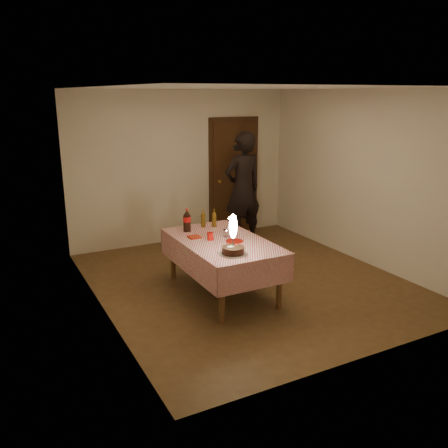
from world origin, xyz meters
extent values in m
cube|color=brown|center=(0.00, 0.00, 0.00)|extent=(4.00, 4.50, 0.01)
cube|color=silver|center=(0.00, 2.25, 1.30)|extent=(4.00, 0.04, 2.60)
cube|color=silver|center=(0.00, -2.25, 1.30)|extent=(4.00, 0.04, 2.60)
cube|color=silver|center=(-2.00, 0.00, 1.30)|extent=(0.04, 4.50, 2.60)
cube|color=silver|center=(2.00, 0.00, 1.30)|extent=(0.04, 4.50, 2.60)
cube|color=silver|center=(0.00, 0.00, 2.60)|extent=(4.00, 4.50, 0.04)
cube|color=#472814|center=(1.00, 2.22, 1.02)|extent=(0.85, 0.05, 2.05)
sphere|color=#B28C33|center=(0.68, 2.17, 1.00)|extent=(0.06, 0.06, 0.06)
cube|color=brown|center=(-0.50, -0.19, 0.69)|extent=(0.90, 1.60, 0.04)
cylinder|color=brown|center=(-0.89, -0.93, 0.34)|extent=(0.07, 0.07, 0.67)
cylinder|color=brown|center=(-0.11, -0.93, 0.34)|extent=(0.07, 0.07, 0.67)
cylinder|color=brown|center=(-0.89, 0.55, 0.34)|extent=(0.07, 0.07, 0.67)
cylinder|color=brown|center=(-0.11, 0.55, 0.34)|extent=(0.07, 0.07, 0.67)
cube|color=#EDE6CE|center=(-0.50, -0.19, 0.72)|extent=(1.02, 1.72, 0.01)
cube|color=#EDE6CE|center=(-0.50, -1.04, 0.54)|extent=(1.02, 0.01, 0.34)
cube|color=#EDE6CE|center=(-0.50, 0.67, 0.54)|extent=(1.02, 0.01, 0.34)
cube|color=#EDE6CE|center=(-1.00, -0.19, 0.54)|extent=(0.01, 1.72, 0.34)
cube|color=#EDE6CE|center=(0.01, -0.19, 0.54)|extent=(0.01, 1.72, 0.34)
cylinder|color=white|center=(-0.63, -0.72, 0.73)|extent=(0.33, 0.33, 0.01)
cylinder|color=black|center=(-0.63, -0.72, 0.77)|extent=(0.26, 0.26, 0.08)
cylinder|color=white|center=(-0.65, -0.70, 0.81)|extent=(0.07, 0.07, 0.00)
sphere|color=red|center=(-0.60, -0.73, 0.82)|extent=(0.02, 0.02, 0.02)
cube|color=#19721E|center=(-0.58, -0.74, 0.81)|extent=(0.02, 0.01, 0.00)
cube|color=#19721E|center=(-0.61, -0.74, 0.81)|extent=(0.01, 0.02, 0.00)
cylinder|color=#262628|center=(-0.63, -0.72, 0.87)|extent=(0.01, 0.01, 0.12)
ellipsoid|color=#FFF2BF|center=(-0.63, -0.72, 1.06)|extent=(0.09, 0.09, 0.29)
sphere|color=white|center=(-0.63, -0.72, 0.95)|extent=(0.04, 0.04, 0.04)
cylinder|color=#A9130B|center=(-0.39, -0.31, 0.73)|extent=(0.22, 0.22, 0.01)
cylinder|color=#A50F0B|center=(-0.63, -0.11, 0.77)|extent=(0.08, 0.08, 0.10)
cylinder|color=white|center=(-0.38, -0.06, 0.77)|extent=(0.07, 0.07, 0.09)
cube|color=#A02612|center=(-0.77, 0.07, 0.73)|extent=(0.15, 0.15, 0.02)
cylinder|color=black|center=(-0.73, 0.39, 0.83)|extent=(0.10, 0.10, 0.22)
cylinder|color=red|center=(-0.73, 0.39, 0.89)|extent=(0.10, 0.10, 0.07)
cone|color=black|center=(-0.73, 0.39, 0.98)|extent=(0.10, 0.10, 0.08)
cylinder|color=red|center=(-0.73, 0.39, 1.03)|extent=(0.03, 0.03, 0.02)
cylinder|color=#50380D|center=(-0.65, 0.52, 0.81)|extent=(0.06, 0.06, 0.18)
cone|color=#50380D|center=(-0.65, 0.52, 0.93)|extent=(0.06, 0.06, 0.06)
cylinder|color=olive|center=(-0.65, 0.52, 0.97)|extent=(0.02, 0.02, 0.02)
cylinder|color=#50380D|center=(-0.31, 0.42, 0.81)|extent=(0.06, 0.06, 0.18)
cone|color=#50380D|center=(-0.31, 0.42, 0.93)|extent=(0.06, 0.06, 0.06)
cylinder|color=olive|center=(-0.31, 0.42, 0.97)|extent=(0.02, 0.02, 0.02)
cylinder|color=#50380D|center=(-0.44, 0.49, 0.81)|extent=(0.06, 0.06, 0.18)
cone|color=#50380D|center=(-0.44, 0.49, 0.93)|extent=(0.06, 0.06, 0.06)
cylinder|color=olive|center=(-0.44, 0.49, 0.97)|extent=(0.02, 0.02, 0.02)
imported|color=black|center=(0.79, 1.53, 0.97)|extent=(0.73, 0.51, 1.93)
cube|color=black|center=(0.78, 1.66, 1.65)|extent=(0.14, 0.10, 0.10)
cylinder|color=black|center=(0.78, 1.74, 1.65)|extent=(0.08, 0.08, 0.08)
camera|label=1|loc=(-3.16, -5.30, 2.54)|focal=38.00mm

